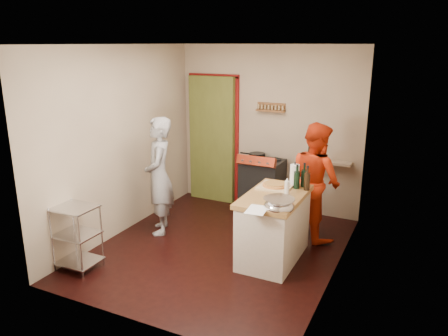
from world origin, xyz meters
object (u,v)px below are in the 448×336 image
at_px(wire_shelving, 77,235).
at_px(island, 274,225).
at_px(stove, 262,186).
at_px(person_red, 315,181).
at_px(person_stripe, 159,176).

relative_size(wire_shelving, island, 0.62).
distance_m(stove, wire_shelving, 2.94).
distance_m(stove, person_red, 1.13).
distance_m(wire_shelving, island, 2.37).
relative_size(person_stripe, person_red, 1.03).
bearing_deg(person_red, wire_shelving, 81.83).
xyz_separation_m(wire_shelving, person_red, (2.28, 2.14, 0.37)).
bearing_deg(person_stripe, person_red, 81.13).
height_order(wire_shelving, person_red, person_red).
bearing_deg(wire_shelving, person_stripe, 78.15).
bearing_deg(wire_shelving, person_red, 43.20).
bearing_deg(wire_shelving, island, 31.92).
bearing_deg(person_stripe, island, 56.56).
bearing_deg(island, stove, 116.65).
bearing_deg(island, person_stripe, 177.38).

